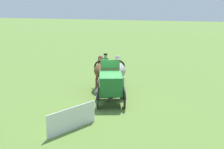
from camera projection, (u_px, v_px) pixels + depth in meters
ground_plane at (111, 103)px, 21.34m from camera, size 220.00×220.00×0.00m
show_wagon at (111, 83)px, 21.25m from camera, size 5.51×3.18×2.82m
draft_horse_near at (100, 71)px, 24.72m from camera, size 3.07×1.84×2.17m
draft_horse_off at (119, 71)px, 24.74m from camera, size 3.04×1.85×2.18m
sponsor_banner at (72, 119)px, 16.70m from camera, size 3.12×0.84×1.10m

